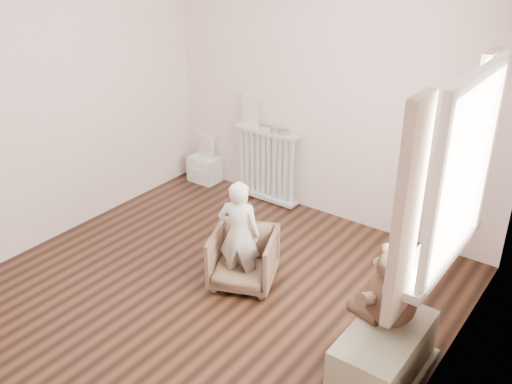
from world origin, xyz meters
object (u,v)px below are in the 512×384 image
Objects in this scene: toy_bench at (383,353)px; teddy_bear at (392,285)px; plush_cat at (459,211)px; armchair at (243,258)px; toy_vanity at (204,159)px; radiator at (266,166)px; child at (239,235)px.

toy_bench is 0.48m from teddy_bear.
teddy_bear is at bearing -81.68° from plush_cat.
armchair is 0.65× the size of toy_bench.
toy_vanity is at bearing 117.16° from armchair.
child is at bearing -62.40° from radiator.
child reaches higher than toy_bench.
radiator is 1.43× the size of teddy_bear.
toy_bench is at bearing -28.99° from toy_vanity.
child is 1.68m from plush_cat.
plush_cat is at bearing 173.21° from child.
teddy_bear is at bearing 108.55° from toy_bench.
teddy_bear reaches higher than radiator.
child is (0.74, -1.42, 0.10)m from radiator.
armchair is 0.26m from child.
plush_cat is (2.28, -0.99, 0.61)m from radiator.
teddy_bear is (-0.03, 0.10, 0.47)m from toy_bench.
toy_vanity reaches higher than armchair.
toy_vanity is 0.66× the size of toy_bench.
toy_bench is 2.87× the size of plush_cat.
armchair is at bearing 167.46° from toy_bench.
plush_cat is at bearing -23.42° from radiator.
plush_cat reaches higher than radiator.
teddy_bear reaches higher than toy_vanity.
toy_vanity is (-0.84, -0.03, -0.11)m from radiator.
armchair is at bearing -141.49° from plush_cat.
radiator is 0.98× the size of toy_bench.
toy_bench is at bearing -58.76° from teddy_bear.
toy_vanity is 2.12m from child.
teddy_bear is (2.95, -1.56, 0.40)m from toy_vanity.
radiator is 2.80× the size of plush_cat.
toy_bench is (1.40, -0.26, -0.29)m from child.
child is at bearing -112.62° from armchair.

